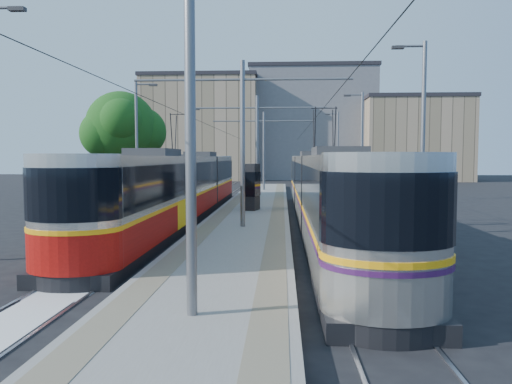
{
  "coord_description": "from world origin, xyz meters",
  "views": [
    {
      "loc": [
        1.69,
        -13.1,
        3.25
      ],
      "look_at": [
        0.43,
        10.49,
        1.6
      ],
      "focal_mm": 35.0,
      "sensor_mm": 36.0,
      "label": 1
    }
  ],
  "objects": [
    {
      "name": "tactile_strip_right",
      "position": [
        1.45,
        17.0,
        0.3
      ],
      "size": [
        0.7,
        50.0,
        0.01
      ],
      "primitive_type": "cube",
      "color": "gray",
      "rests_on": "platform"
    },
    {
      "name": "tactile_strip_left",
      "position": [
        -1.45,
        17.0,
        0.3
      ],
      "size": [
        0.7,
        50.0,
        0.01
      ],
      "primitive_type": "cube",
      "color": "gray",
      "rests_on": "platform"
    },
    {
      "name": "building_centre",
      "position": [
        6.0,
        64.0,
        8.23
      ],
      "size": [
        18.36,
        14.28,
        16.43
      ],
      "color": "slate",
      "rests_on": "ground"
    },
    {
      "name": "tram_left",
      "position": [
        -3.6,
        13.03,
        1.71
      ],
      "size": [
        2.43,
        29.48,
        5.5
      ],
      "color": "black",
      "rests_on": "ground"
    },
    {
      "name": "catenary",
      "position": [
        0.0,
        14.15,
        4.52
      ],
      "size": [
        9.2,
        70.0,
        7.0
      ],
      "color": "slate",
      "rests_on": "platform"
    },
    {
      "name": "rails",
      "position": [
        0.0,
        17.0,
        0.02
      ],
      "size": [
        8.71,
        70.0,
        0.03
      ],
      "color": "gray",
      "rests_on": "ground"
    },
    {
      "name": "building_left",
      "position": [
        -10.0,
        60.0,
        7.41
      ],
      "size": [
        16.32,
        12.24,
        14.79
      ],
      "color": "tan",
      "rests_on": "ground"
    },
    {
      "name": "tree",
      "position": [
        -9.12,
        21.12,
        5.25
      ],
      "size": [
        5.35,
        4.94,
        7.77
      ],
      "color": "#382314",
      "rests_on": "ground"
    },
    {
      "name": "tram_right",
      "position": [
        3.6,
        10.14,
        1.86
      ],
      "size": [
        2.43,
        30.01,
        5.5
      ],
      "color": "black",
      "rests_on": "ground"
    },
    {
      "name": "ground",
      "position": [
        0.0,
        0.0,
        0.0
      ],
      "size": [
        160.0,
        160.0,
        0.0
      ],
      "primitive_type": "plane",
      "color": "black",
      "rests_on": "ground"
    },
    {
      "name": "street_lamps",
      "position": [
        -0.0,
        21.0,
        4.18
      ],
      "size": [
        15.18,
        38.22,
        8.0
      ],
      "color": "slate",
      "rests_on": "ground"
    },
    {
      "name": "building_right",
      "position": [
        20.0,
        58.0,
        5.81
      ],
      "size": [
        14.28,
        10.2,
        11.6
      ],
      "color": "tan",
      "rests_on": "ground"
    },
    {
      "name": "track_arrow",
      "position": [
        -3.6,
        -3.0,
        0.01
      ],
      "size": [
        1.2,
        5.0,
        0.01
      ],
      "primitive_type": "cube",
      "color": "silver",
      "rests_on": "ground"
    },
    {
      "name": "platform",
      "position": [
        0.0,
        17.0,
        0.15
      ],
      "size": [
        4.0,
        50.0,
        0.3
      ],
      "primitive_type": "cube",
      "color": "gray",
      "rests_on": "ground"
    },
    {
      "name": "shelter",
      "position": [
        -0.04,
        14.66,
        1.66
      ],
      "size": [
        0.97,
        1.3,
        2.59
      ],
      "rotation": [
        0.0,
        0.0,
        -0.23
      ],
      "color": "black",
      "rests_on": "platform"
    }
  ]
}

